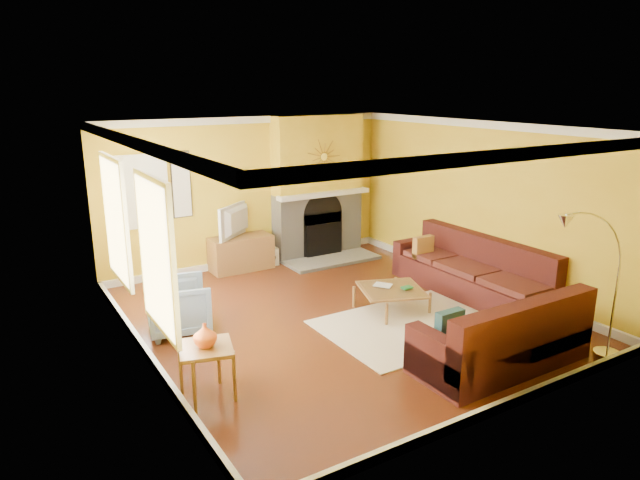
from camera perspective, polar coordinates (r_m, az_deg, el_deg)
floor at (r=8.36m, az=1.80°, el=-7.65°), size 5.50×6.00×0.02m
ceiling at (r=7.71m, az=1.97°, el=11.30°), size 5.50×6.00×0.02m
wall_back at (r=10.51m, az=-7.18°, el=4.79°), size 5.50×0.02×2.70m
wall_front at (r=5.76m, az=18.58°, el=-4.78°), size 5.50×0.02×2.70m
wall_left at (r=6.86m, az=-17.78°, el=-1.52°), size 0.02×6.00×2.70m
wall_right at (r=9.68m, az=15.70°, el=3.43°), size 0.02×6.00×2.70m
baseboard at (r=8.33m, az=1.80°, el=-7.21°), size 5.50×6.00×0.12m
crown_molding at (r=7.72m, az=1.97°, el=10.78°), size 5.50×6.00×0.12m
window_left_near at (r=8.07m, az=-19.86°, el=1.86°), size 0.06×1.22×1.72m
window_left_far at (r=6.27m, az=-16.20°, el=-1.53°), size 0.06×1.22×1.72m
window_back at (r=9.82m, az=-17.26°, el=4.66°), size 0.82×0.06×1.22m
wall_art at (r=10.00m, az=-13.69°, el=5.39°), size 0.34×0.04×1.14m
fireplace at (r=10.95m, az=-0.25°, el=5.33°), size 1.80×0.40×2.70m
mantel at (r=10.77m, az=0.41°, el=4.62°), size 1.92×0.22×0.08m
hearth at (r=10.81m, az=1.27°, el=-2.01°), size 1.80×0.70×0.06m
sunburst at (r=10.67m, az=0.39°, el=8.32°), size 0.70×0.04×0.70m
rug at (r=8.11m, az=9.05°, el=-8.44°), size 2.40×1.80×0.02m
sectional_sofa at (r=8.33m, az=12.12°, el=-4.69°), size 3.02×3.78×0.90m
coffee_table at (r=8.54m, az=7.15°, el=-5.91°), size 1.14×1.14×0.35m
media_console at (r=10.38m, az=-7.90°, el=-1.30°), size 1.12×0.50×0.61m
tv at (r=10.22m, az=-8.03°, el=1.94°), size 0.89×0.74×0.59m
subwoofer at (r=10.65m, az=-5.29°, el=-1.60°), size 0.33×0.33×0.33m
armchair at (r=7.95m, az=-13.94°, el=-6.43°), size 0.95×0.93×0.73m
side_table at (r=6.32m, az=-11.22°, el=-12.84°), size 0.67×0.67×0.60m
vase at (r=6.13m, az=-11.43°, el=-9.30°), size 0.30×0.30×0.26m
book at (r=8.46m, az=6.11°, el=-4.72°), size 0.30×0.32×0.03m
arc_lamp at (r=7.26m, az=25.43°, el=-4.61°), size 1.24×0.36×1.92m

